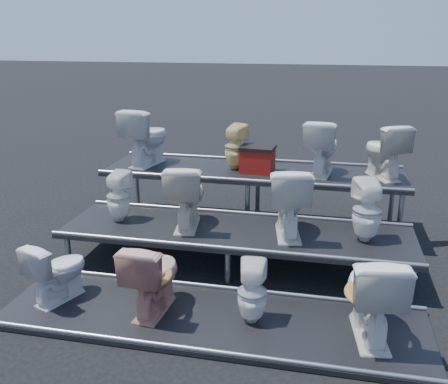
% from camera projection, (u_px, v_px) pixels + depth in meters
% --- Properties ---
extents(ground, '(80.00, 80.00, 0.00)m').
position_uv_depth(ground, '(236.00, 264.00, 6.15)').
color(ground, black).
rests_on(ground, ground).
extents(tier_front, '(4.20, 1.20, 0.06)m').
position_uv_depth(tier_front, '(211.00, 319.00, 4.93)').
color(tier_front, black).
rests_on(tier_front, ground).
extents(tier_mid, '(4.20, 1.20, 0.46)m').
position_uv_depth(tier_mid, '(236.00, 247.00, 6.08)').
color(tier_mid, black).
rests_on(tier_mid, ground).
extents(tier_back, '(4.20, 1.20, 0.86)m').
position_uv_depth(tier_back, '(253.00, 199.00, 7.23)').
color(tier_back, black).
rests_on(tier_back, ground).
extents(toilet_0, '(0.57, 0.74, 0.66)m').
position_uv_depth(toilet_0, '(58.00, 270.00, 5.15)').
color(toilet_0, white).
rests_on(toilet_0, tier_front).
extents(toilet_1, '(0.48, 0.78, 0.77)m').
position_uv_depth(toilet_1, '(153.00, 275.00, 4.93)').
color(toilet_1, tan).
rests_on(toilet_1, tier_front).
extents(toilet_2, '(0.30, 0.31, 0.63)m').
position_uv_depth(toilet_2, '(252.00, 292.00, 4.75)').
color(toilet_2, white).
rests_on(toilet_2, tier_front).
extents(toilet_3, '(0.58, 0.90, 0.86)m').
position_uv_depth(toilet_3, '(372.00, 293.00, 4.49)').
color(toilet_3, white).
rests_on(toilet_3, tier_front).
extents(toilet_4, '(0.33, 0.34, 0.64)m').
position_uv_depth(toilet_4, '(118.00, 196.00, 6.21)').
color(toilet_4, white).
rests_on(toilet_4, tier_mid).
extents(toilet_5, '(0.55, 0.84, 0.80)m').
position_uv_depth(toilet_5, '(186.00, 195.00, 6.01)').
color(toilet_5, silver).
rests_on(toilet_5, tier_mid).
extents(toilet_6, '(0.60, 0.89, 0.84)m').
position_uv_depth(toilet_6, '(289.00, 200.00, 5.76)').
color(toilet_6, white).
rests_on(toilet_6, tier_mid).
extents(toilet_7, '(0.40, 0.41, 0.72)m').
position_uv_depth(toilet_7, '(367.00, 211.00, 5.60)').
color(toilet_7, white).
rests_on(toilet_7, tier_mid).
extents(toilet_8, '(0.62, 0.90, 0.83)m').
position_uv_depth(toilet_8, '(146.00, 136.00, 7.29)').
color(toilet_8, white).
rests_on(toilet_8, tier_back).
extents(toilet_9, '(0.38, 0.38, 0.65)m').
position_uv_depth(toilet_9, '(235.00, 147.00, 7.05)').
color(toilet_9, '#E7CE8B').
rests_on(toilet_9, tier_back).
extents(toilet_10, '(0.52, 0.80, 0.76)m').
position_uv_depth(toilet_10, '(322.00, 147.00, 6.79)').
color(toilet_10, white).
rests_on(toilet_10, tier_back).
extents(toilet_11, '(0.68, 0.83, 0.74)m').
position_uv_depth(toilet_11, '(384.00, 151.00, 6.63)').
color(toilet_11, silver).
rests_on(toilet_11, tier_back).
extents(red_crate, '(0.47, 0.38, 0.32)m').
position_uv_depth(red_crate, '(257.00, 161.00, 6.96)').
color(red_crate, maroon).
rests_on(red_crate, tier_back).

